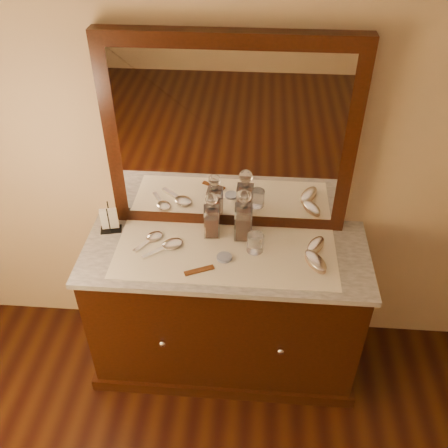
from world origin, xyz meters
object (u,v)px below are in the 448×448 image
(comb, at_px, (199,270))
(brush_far, at_px, (315,246))
(decanter_left, at_px, (212,219))
(hand_mirror_inner, at_px, (169,245))
(mirror_frame, at_px, (230,138))
(napkin_rack, at_px, (110,220))
(dresser_cabinet, at_px, (225,310))
(brush_near, at_px, (315,262))
(pin_dish, at_px, (224,257))
(hand_mirror_outer, at_px, (152,238))
(decanter_right, at_px, (243,219))

(comb, xyz_separation_m, brush_far, (0.56, 0.20, 0.02))
(decanter_left, relative_size, hand_mirror_inner, 1.22)
(mirror_frame, bearing_deg, napkin_rack, -168.39)
(napkin_rack, xyz_separation_m, brush_far, (1.06, -0.07, -0.04))
(brush_far, distance_m, hand_mirror_inner, 0.73)
(decanter_left, distance_m, brush_far, 0.54)
(mirror_frame, relative_size, hand_mirror_inner, 5.68)
(dresser_cabinet, relative_size, mirror_frame, 1.17)
(brush_near, bearing_deg, pin_dish, 178.26)
(hand_mirror_outer, bearing_deg, brush_far, -0.74)
(dresser_cabinet, relative_size, decanter_left, 5.43)
(brush_near, bearing_deg, hand_mirror_outer, 171.03)
(napkin_rack, bearing_deg, decanter_left, 0.25)
(brush_far, bearing_deg, hand_mirror_outer, 179.26)
(brush_near, bearing_deg, decanter_left, 159.33)
(mirror_frame, distance_m, hand_mirror_outer, 0.65)
(comb, height_order, decanter_right, decanter_right)
(mirror_frame, xyz_separation_m, hand_mirror_outer, (-0.38, -0.19, -0.49))
(comb, height_order, hand_mirror_outer, hand_mirror_outer)
(decanter_right, relative_size, hand_mirror_inner, 1.37)
(napkin_rack, distance_m, decanter_right, 0.70)
(mirror_frame, relative_size, brush_far, 7.45)
(mirror_frame, bearing_deg, decanter_left, -122.92)
(hand_mirror_outer, distance_m, hand_mirror_inner, 0.11)
(comb, relative_size, hand_mirror_outer, 0.77)
(pin_dish, xyz_separation_m, hand_mirror_inner, (-0.28, 0.06, 0.00))
(dresser_cabinet, xyz_separation_m, brush_near, (0.44, -0.07, 0.47))
(pin_dish, relative_size, comb, 0.52)
(pin_dish, relative_size, napkin_rack, 0.47)
(pin_dish, xyz_separation_m, decanter_right, (0.08, 0.18, 0.11))
(napkin_rack, relative_size, decanter_right, 0.56)
(pin_dish, distance_m, decanter_left, 0.22)
(dresser_cabinet, xyz_separation_m, comb, (-0.11, -0.16, 0.45))
(comb, bearing_deg, dresser_cabinet, 29.95)
(brush_far, xyz_separation_m, hand_mirror_outer, (-0.83, 0.01, -0.01))
(comb, bearing_deg, brush_far, -4.44)
(dresser_cabinet, xyz_separation_m, decanter_left, (-0.08, 0.12, 0.54))
(pin_dish, height_order, decanter_left, decanter_left)
(pin_dish, distance_m, decanter_right, 0.22)
(comb, bearing_deg, hand_mirror_inner, 112.28)
(pin_dish, height_order, brush_near, brush_near)
(mirror_frame, bearing_deg, brush_far, -24.18)
(brush_far, bearing_deg, comb, -160.15)
(brush_far, bearing_deg, pin_dish, -166.79)
(pin_dish, bearing_deg, decanter_left, 113.23)
(comb, bearing_deg, brush_near, -15.67)
(napkin_rack, bearing_deg, hand_mirror_outer, -15.36)
(decanter_left, height_order, hand_mirror_inner, decanter_left)
(mirror_frame, bearing_deg, decanter_right, -57.81)
(decanter_left, bearing_deg, brush_far, -8.30)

